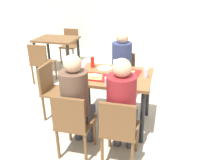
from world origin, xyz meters
name	(u,v)px	position (x,y,z in m)	size (l,w,h in m)	color
ground_plane	(112,123)	(0.00, 0.00, -0.01)	(10.00, 10.00, 0.02)	#B2AD9E
back_wall	(142,5)	(0.00, 3.20, 1.40)	(10.00, 0.10, 2.80)	silver
main_table	(112,82)	(0.00, 0.00, 0.66)	(1.07, 0.80, 0.77)	brown
chair_near_left	(73,122)	(-0.27, -0.78, 0.48)	(0.40, 0.40, 0.83)	brown
chair_near_right	(119,128)	(0.27, -0.78, 0.48)	(0.40, 0.40, 0.83)	brown
chair_far_side	(123,74)	(0.00, 0.78, 0.48)	(0.40, 0.40, 0.83)	brown
chair_left_end	(52,87)	(-0.92, 0.00, 0.48)	(0.40, 0.40, 0.83)	brown
person_in_red	(76,97)	(-0.27, -0.64, 0.73)	(0.32, 0.42, 1.24)	#383842
person_in_brown_jacket	(122,102)	(0.27, -0.64, 0.73)	(0.32, 0.42, 1.24)	#383842
person_far_side	(121,63)	(0.00, 0.64, 0.73)	(0.32, 0.42, 1.24)	#383842
tray_red_near	(96,77)	(-0.19, -0.14, 0.78)	(0.36, 0.26, 0.02)	#B21414
tray_red_far	(127,72)	(0.19, 0.12, 0.78)	(0.36, 0.26, 0.02)	#B21414
paper_plate_center	(105,68)	(-0.16, 0.22, 0.78)	(0.22, 0.22, 0.01)	white
paper_plate_near_edge	(120,82)	(0.16, -0.22, 0.78)	(0.22, 0.22, 0.01)	white
pizza_slice_a	(95,76)	(-0.20, -0.15, 0.80)	(0.28, 0.28, 0.02)	tan
pizza_slice_b	(128,72)	(0.20, 0.10, 0.80)	(0.25, 0.25, 0.02)	tan
plastic_cup_a	(116,63)	(-0.03, 0.34, 0.82)	(0.07, 0.07, 0.10)	white
plastic_cup_b	(108,81)	(0.03, -0.34, 0.82)	(0.07, 0.07, 0.10)	white
plastic_cup_c	(84,67)	(-0.43, 0.06, 0.82)	(0.07, 0.07, 0.10)	white
plastic_cup_d	(123,66)	(0.11, 0.26, 0.82)	(0.07, 0.07, 0.10)	white
soda_can	(146,73)	(0.45, 0.02, 0.83)	(0.07, 0.07, 0.12)	#B7BCC6
condiment_bottle	(93,62)	(-0.35, 0.22, 0.85)	(0.06, 0.06, 0.16)	red
foil_bundle	(80,69)	(-0.45, -0.02, 0.82)	(0.10, 0.10, 0.10)	silver
background_table	(57,44)	(-1.72, 1.81, 0.64)	(0.90, 0.70, 0.77)	brown
background_chair_near	(41,61)	(-1.72, 1.08, 0.48)	(0.40, 0.40, 0.83)	brown
background_chair_far	(70,43)	(-1.72, 2.54, 0.48)	(0.40, 0.40, 0.83)	brown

